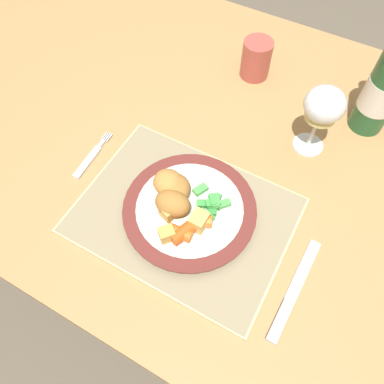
% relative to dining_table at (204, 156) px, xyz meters
% --- Properties ---
extents(ground_plane, '(6.00, 6.00, 0.00)m').
position_rel_dining_table_xyz_m(ground_plane, '(0.00, 0.00, -0.66)').
color(ground_plane, brown).
extents(dining_table, '(1.55, 0.87, 0.74)m').
position_rel_dining_table_xyz_m(dining_table, '(0.00, 0.00, 0.00)').
color(dining_table, '#AD7F4C').
rests_on(dining_table, ground).
extents(placemat, '(0.37, 0.28, 0.01)m').
position_rel_dining_table_xyz_m(placemat, '(0.06, -0.19, 0.09)').
color(placemat, '#CCB789').
rests_on(placemat, dining_table).
extents(dinner_plate, '(0.24, 0.24, 0.02)m').
position_rel_dining_table_xyz_m(dinner_plate, '(0.07, -0.18, 0.10)').
color(dinner_plate, silver).
rests_on(dinner_plate, placemat).
extents(breaded_croquettes, '(0.09, 0.09, 0.04)m').
position_rel_dining_table_xyz_m(breaded_croquettes, '(0.03, -0.18, 0.13)').
color(breaded_croquettes, '#A87033').
rests_on(breaded_croquettes, dinner_plate).
extents(green_beans_pile, '(0.07, 0.08, 0.02)m').
position_rel_dining_table_xyz_m(green_beans_pile, '(0.10, -0.17, 0.12)').
color(green_beans_pile, '#338438').
rests_on(green_beans_pile, dinner_plate).
extents(glazed_carrots, '(0.07, 0.08, 0.02)m').
position_rel_dining_table_xyz_m(glazed_carrots, '(0.08, -0.23, 0.12)').
color(glazed_carrots, orange).
rests_on(glazed_carrots, dinner_plate).
extents(fork, '(0.02, 0.12, 0.01)m').
position_rel_dining_table_xyz_m(fork, '(-0.17, -0.17, 0.08)').
color(fork, silver).
rests_on(fork, dining_table).
extents(table_knife, '(0.02, 0.19, 0.01)m').
position_rel_dining_table_xyz_m(table_knife, '(0.28, -0.24, 0.09)').
color(table_knife, silver).
rests_on(table_knife, dining_table).
extents(wine_glass, '(0.07, 0.07, 0.15)m').
position_rel_dining_table_xyz_m(wine_glass, '(0.20, 0.07, 0.19)').
color(wine_glass, silver).
rests_on(wine_glass, dining_table).
extents(roast_potatoes, '(0.08, 0.08, 0.03)m').
position_rel_dining_table_xyz_m(roast_potatoes, '(0.07, -0.22, 0.12)').
color(roast_potatoes, '#DBB256').
rests_on(roast_potatoes, dinner_plate).
extents(drinking_cup, '(0.07, 0.07, 0.09)m').
position_rel_dining_table_xyz_m(drinking_cup, '(0.02, 0.21, 0.13)').
color(drinking_cup, '#B24C42').
rests_on(drinking_cup, dining_table).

